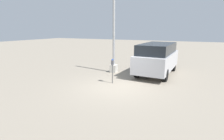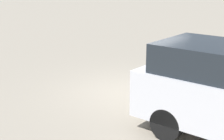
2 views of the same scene
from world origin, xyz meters
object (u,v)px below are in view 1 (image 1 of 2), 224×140
object	(u,v)px
lamp_post	(114,48)
parked_van	(157,58)
parking_meter_near	(112,65)
parking_meter_far	(144,52)

from	to	relation	value
lamp_post	parked_van	bearing A→B (deg)	-73.90
parking_meter_near	parking_meter_far	xyz separation A→B (m)	(6.80, 0.08, -0.02)
parking_meter_near	parking_meter_far	distance (m)	6.81
parked_van	parking_meter_near	bearing A→B (deg)	152.46
parking_meter_near	lamp_post	size ratio (longest dim) A/B	0.26
parking_meter_near	lamp_post	xyz separation A→B (m)	(2.36, 1.02, 0.71)
lamp_post	parked_van	world-z (taller)	lamp_post
parking_meter_far	lamp_post	size ratio (longest dim) A/B	0.26
lamp_post	parking_meter_far	bearing A→B (deg)	-11.90
parking_meter_near	lamp_post	world-z (taller)	lamp_post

